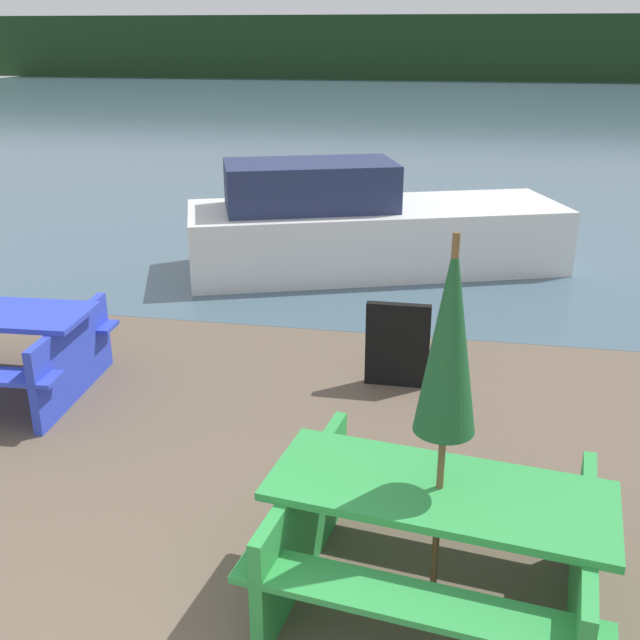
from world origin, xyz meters
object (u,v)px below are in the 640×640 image
at_px(signboard, 397,345).
at_px(picnic_table_green, 436,532).
at_px(umbrella_darkgreen, 450,339).
at_px(boat, 364,228).

bearing_deg(signboard, picnic_table_green, -80.64).
relative_size(picnic_table_green, umbrella_darkgreen, 0.94).
bearing_deg(umbrella_darkgreen, boat, 100.94).
relative_size(umbrella_darkgreen, boat, 0.41).
xyz_separation_m(picnic_table_green, boat, (-1.17, 6.03, 0.09)).
height_order(umbrella_darkgreen, signboard, umbrella_darkgreen).
distance_m(umbrella_darkgreen, boat, 6.23).
relative_size(boat, signboard, 6.67).
distance_m(picnic_table_green, umbrella_darkgreen, 1.10).
bearing_deg(signboard, umbrella_darkgreen, -80.64).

